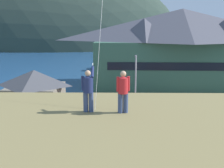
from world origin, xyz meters
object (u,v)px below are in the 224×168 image
object	(u,v)px
person_kite_flyer	(88,89)
person_companion	(123,91)
moored_boat_outer_mooring	(132,70)
parked_car_lone_by_shed	(62,135)
parking_light_pole	(136,78)
parked_car_back_row_left	(178,135)
harbor_lodge	(181,46)
storage_shed_near_lot	(35,94)
wharf_dock	(113,70)
parked_car_back_row_right	(188,114)
moored_boat_wharfside	(97,67)
parked_car_mid_row_near	(108,108)

from	to	relation	value
person_kite_flyer	person_companion	size ratio (longest dim) A/B	1.07
moored_boat_outer_mooring	parked_car_lone_by_shed	bearing A→B (deg)	-102.66
parking_light_pole	person_kite_flyer	distance (m)	19.71
parked_car_lone_by_shed	parked_car_back_row_left	size ratio (longest dim) A/B	0.99
parking_light_pole	person_kite_flyer	size ratio (longest dim) A/B	3.27
harbor_lodge	parked_car_lone_by_shed	bearing A→B (deg)	-122.50
storage_shed_near_lot	parked_car_lone_by_shed	xyz separation A→B (m)	(3.95, -6.87, -1.57)
wharf_dock	parked_car_back_row_right	distance (m)	31.02
moored_boat_wharfside	parking_light_pole	xyz separation A→B (m)	(6.13, -26.60, 2.93)
moored_boat_outer_mooring	person_companion	world-z (taller)	person_companion
harbor_lodge	moored_boat_outer_mooring	distance (m)	13.63
storage_shed_near_lot	parked_car_lone_by_shed	world-z (taller)	storage_shed_near_lot
moored_boat_outer_mooring	parked_car_back_row_left	size ratio (longest dim) A/B	1.94
parked_car_back_row_left	person_kite_flyer	xyz separation A→B (m)	(-6.07, -9.44, 5.92)
harbor_lodge	parked_car_back_row_right	bearing A→B (deg)	-99.86
parked_car_lone_by_shed	parked_car_back_row_right	distance (m)	12.37
parked_car_mid_row_near	parked_car_lone_by_shed	world-z (taller)	same
moored_boat_outer_mooring	parked_car_lone_by_shed	xyz separation A→B (m)	(-7.34, -32.66, 0.34)
moored_boat_wharfside	parked_car_back_row_left	size ratio (longest dim) A/B	1.54
moored_boat_wharfside	parked_car_lone_by_shed	size ratio (longest dim) A/B	1.55
wharf_dock	moored_boat_wharfside	world-z (taller)	moored_boat_wharfside
parked_car_back_row_left	storage_shed_near_lot	bearing A→B (deg)	153.39
storage_shed_near_lot	parked_car_back_row_right	world-z (taller)	storage_shed_near_lot
harbor_lodge	parked_car_mid_row_near	bearing A→B (deg)	-125.23
parked_car_mid_row_near	parking_light_pole	xyz separation A→B (m)	(3.00, 2.98, 2.59)
parked_car_back_row_right	person_companion	world-z (taller)	person_companion
harbor_lodge	moored_boat_wharfside	world-z (taller)	harbor_lodge
wharf_dock	storage_shed_near_lot	bearing A→B (deg)	-104.97
parked_car_mid_row_near	person_companion	size ratio (longest dim) A/B	2.49
person_kite_flyer	harbor_lodge	bearing A→B (deg)	70.58
harbor_lodge	parked_car_back_row_right	distance (m)	18.02
storage_shed_near_lot	moored_boat_wharfside	distance (m)	30.09
parked_car_lone_by_shed	person_companion	distance (m)	11.89
storage_shed_near_lot	person_kite_flyer	bearing A→B (deg)	-66.23
storage_shed_near_lot	wharf_dock	world-z (taller)	storage_shed_near_lot
harbor_lodge	wharf_dock	xyz separation A→B (m)	(-10.51, 13.07, -5.90)
person_kite_flyer	parking_light_pole	bearing A→B (deg)	80.16
moored_boat_outer_mooring	parking_light_pole	world-z (taller)	parking_light_pole
parked_car_back_row_right	person_kite_flyer	distance (m)	17.53
parked_car_back_row_right	parking_light_pole	bearing A→B (deg)	135.06
parked_car_lone_by_shed	parking_light_pole	xyz separation A→B (m)	(6.43, 10.00, 2.59)
harbor_lodge	parking_light_pole	world-z (taller)	harbor_lodge
harbor_lodge	parked_car_mid_row_near	world-z (taller)	harbor_lodge
harbor_lodge	moored_boat_outer_mooring	world-z (taller)	harbor_lodge
harbor_lodge	parked_car_lone_by_shed	size ratio (longest dim) A/B	6.46
moored_boat_wharfside	person_kite_flyer	xyz separation A→B (m)	(2.81, -45.75, 6.27)
parked_car_mid_row_near	parked_car_lone_by_shed	bearing A→B (deg)	-115.97
moored_boat_outer_mooring	parked_car_back_row_left	distance (m)	32.42
storage_shed_near_lot	parked_car_lone_by_shed	distance (m)	8.08
harbor_lodge	storage_shed_near_lot	world-z (taller)	harbor_lodge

